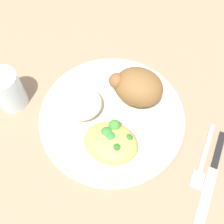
# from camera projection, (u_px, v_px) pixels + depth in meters

# --- Properties ---
(ground_plane) EXTENTS (2.00, 2.00, 0.00)m
(ground_plane) POSITION_uv_depth(u_px,v_px,m) (112.00, 118.00, 0.55)
(ground_plane) COLOR #A57D5F
(plate) EXTENTS (0.30, 0.30, 0.02)m
(plate) POSITION_uv_depth(u_px,v_px,m) (112.00, 116.00, 0.54)
(plate) COLOR beige
(plate) RESTS_ON ground_plane
(roasted_chicken) EXTENTS (0.11, 0.08, 0.07)m
(roasted_chicken) POSITION_uv_depth(u_px,v_px,m) (137.00, 87.00, 0.53)
(roasted_chicken) COLOR brown
(roasted_chicken) RESTS_ON plate
(rice_pile) EXTENTS (0.09, 0.08, 0.04)m
(rice_pile) POSITION_uv_depth(u_px,v_px,m) (79.00, 102.00, 0.53)
(rice_pile) COLOR white
(rice_pile) RESTS_ON plate
(mac_cheese_with_broccoli) EXTENTS (0.10, 0.08, 0.04)m
(mac_cheese_with_broccoli) POSITION_uv_depth(u_px,v_px,m) (111.00, 142.00, 0.49)
(mac_cheese_with_broccoli) COLOR #ECB755
(mac_cheese_with_broccoli) RESTS_ON plate
(fork) EXTENTS (0.02, 0.14, 0.01)m
(fork) POSITION_uv_depth(u_px,v_px,m) (204.00, 159.00, 0.51)
(fork) COLOR #B2B2B7
(fork) RESTS_ON ground_plane
(knife) EXTENTS (0.02, 0.19, 0.01)m
(knife) POSITION_uv_depth(u_px,v_px,m) (214.00, 167.00, 0.50)
(knife) COLOR black
(knife) RESTS_ON ground_plane
(water_glass) EXTENTS (0.06, 0.06, 0.09)m
(water_glass) POSITION_uv_depth(u_px,v_px,m) (7.00, 90.00, 0.54)
(water_glass) COLOR silver
(water_glass) RESTS_ON ground_plane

